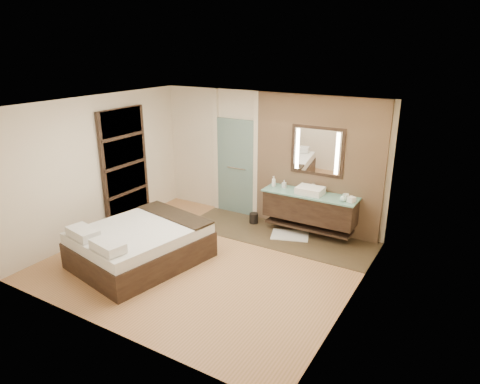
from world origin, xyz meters
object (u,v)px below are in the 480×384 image
Objects in this scene: waste_bin at (254,218)px; vanity at (310,207)px; mirror_unit at (317,151)px; bed at (140,244)px.

vanity is at bearing 3.24° from waste_bin.
vanity is at bearing -90.00° from mirror_unit.
waste_bin is at bearing -165.67° from mirror_unit.
mirror_unit is 0.45× the size of bed.
vanity is 0.79× the size of bed.
mirror_unit is 4.68× the size of waste_bin.
mirror_unit is at bearing 64.15° from bed.
bed reaches higher than waste_bin.
vanity is 1.10m from mirror_unit.
mirror_unit reaches higher than waste_bin.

